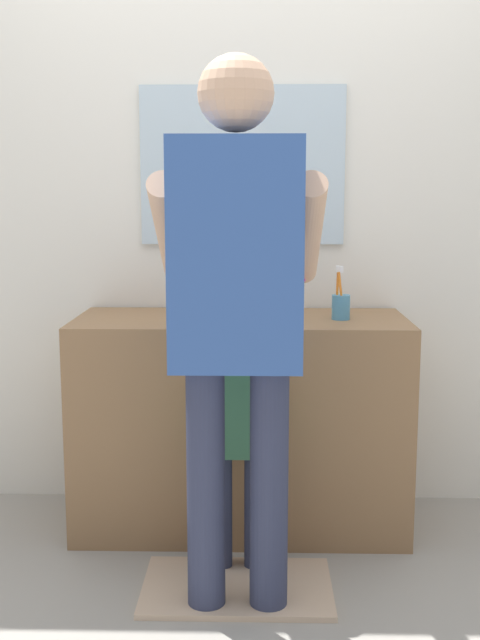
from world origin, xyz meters
The scene contains 9 objects.
ground_plane centered at (0.00, 0.00, 0.00)m, with size 14.00×14.00×0.00m, color #9E998E.
back_wall centered at (0.00, 0.62, 1.35)m, with size 4.40×0.10×2.70m.
vanity_cabinet centered at (0.00, 0.30, 0.42)m, with size 1.30×0.54×0.85m, color olive.
sink_basin centered at (0.00, 0.28, 0.90)m, with size 0.39×0.39×0.11m.
faucet centered at (0.00, 0.51, 0.93)m, with size 0.18×0.14×0.18m.
toothbrush_cup centered at (0.39, 0.27, 0.90)m, with size 0.07×0.07×0.21m.
bath_mat centered at (0.00, -0.25, 0.01)m, with size 0.64×0.40×0.02m, color #CCAD8E.
child_toddler centered at (0.00, -0.10, 0.56)m, with size 0.29×0.29×0.94m.
adult_parent centered at (0.00, -0.35, 1.04)m, with size 0.54×0.56×1.73m.
Camera 1 is at (0.07, -2.71, 1.33)m, focal length 43.79 mm.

